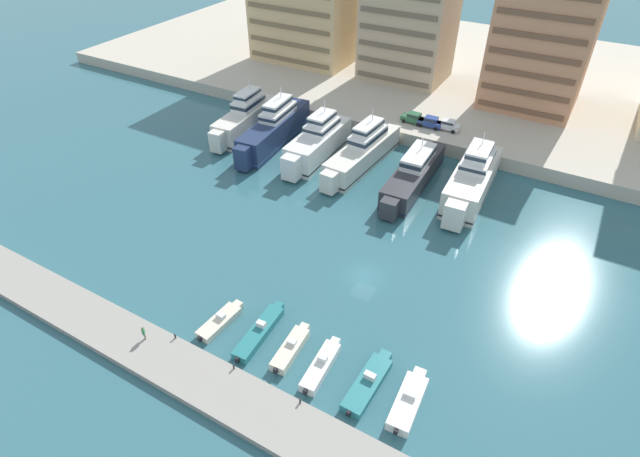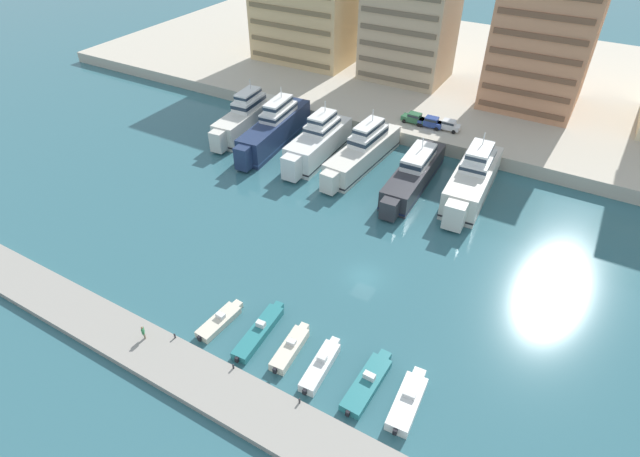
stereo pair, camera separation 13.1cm
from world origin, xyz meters
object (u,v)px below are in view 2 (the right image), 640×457
object	(u,v)px
yacht_charcoal_center	(414,174)
motorboat_teal_center	(367,383)
yacht_ivory_far_left	(246,118)
car_green_far_left	(414,118)
motorboat_teal_left	(259,331)
motorboat_cream_mid_left	(290,348)
yacht_navy_left	(275,128)
car_white_mid_left	(448,125)
pedestrian_near_edge	(143,331)
yacht_white_mid_left	(318,142)
motorboat_cream_far_left	(220,321)
motorboat_white_center_right	(408,401)
car_blue_left	(431,122)
yacht_ivory_center_left	(363,151)
motorboat_white_center_left	(321,366)
yacht_ivory_center_right	(472,179)

from	to	relation	value
yacht_charcoal_center	motorboat_teal_center	xyz separation A→B (m)	(9.33, -34.89, -1.56)
yacht_ivory_far_left	car_green_far_left	xyz separation A→B (m)	(25.89, 13.45, 0.59)
motorboat_teal_left	motorboat_cream_mid_left	size ratio (longest dim) A/B	1.31
yacht_navy_left	car_white_mid_left	size ratio (longest dim) A/B	5.24
yacht_charcoal_center	motorboat_teal_center	bearing A→B (deg)	-75.03
yacht_navy_left	car_white_mid_left	distance (m)	29.10
pedestrian_near_edge	yacht_ivory_far_left	bearing A→B (deg)	114.20
yacht_navy_left	yacht_white_mid_left	bearing A→B (deg)	-3.75
yacht_white_mid_left	yacht_charcoal_center	bearing A→B (deg)	-1.12
motorboat_cream_far_left	car_white_mid_left	xyz separation A→B (m)	(7.41, 51.51, 2.79)
motorboat_white_center_right	car_blue_left	world-z (taller)	car_blue_left
motorboat_cream_mid_left	car_blue_left	size ratio (longest dim) A/B	1.60
yacht_ivory_far_left	yacht_ivory_center_left	bearing A→B (deg)	-0.76
yacht_charcoal_center	car_green_far_left	size ratio (longest dim) A/B	4.89
motorboat_white_center_left	pedestrian_near_edge	world-z (taller)	pedestrian_near_edge
yacht_ivory_far_left	motorboat_cream_far_left	bearing A→B (deg)	-57.05
yacht_navy_left	car_blue_left	size ratio (longest dim) A/B	5.22
motorboat_teal_left	motorboat_white_center_left	distance (m)	7.72
pedestrian_near_edge	motorboat_cream_far_left	bearing A→B (deg)	50.05
car_blue_left	yacht_ivory_center_left	bearing A→B (deg)	-113.76
motorboat_white_center_left	car_blue_left	size ratio (longest dim) A/B	1.71
yacht_charcoal_center	motorboat_white_center_left	xyz separation A→B (m)	(4.58, -35.47, -1.46)
yacht_ivory_center_left	motorboat_cream_mid_left	distance (m)	38.18
yacht_ivory_center_left	motorboat_white_center_right	size ratio (longest dim) A/B	2.83
motorboat_white_center_left	car_green_far_left	bearing A→B (deg)	101.97
yacht_charcoal_center	yacht_white_mid_left	bearing A→B (deg)	178.88
motorboat_cream_far_left	yacht_ivory_far_left	bearing A→B (deg)	122.95
yacht_ivory_far_left	yacht_white_mid_left	world-z (taller)	yacht_white_mid_left
pedestrian_near_edge	car_white_mid_left	bearing A→B (deg)	77.91
motorboat_white_center_right	pedestrian_near_edge	world-z (taller)	pedestrian_near_edge
motorboat_teal_center	car_green_far_left	size ratio (longest dim) A/B	1.94
yacht_charcoal_center	yacht_ivory_center_left	bearing A→B (deg)	169.74
car_white_mid_left	yacht_ivory_far_left	bearing A→B (deg)	-156.62
motorboat_white_center_right	motorboat_teal_center	bearing A→B (deg)	179.74
motorboat_white_center_left	car_blue_left	xyz separation A→B (m)	(-7.70, 50.83, 2.66)
motorboat_white_center_left	car_white_mid_left	xyz separation A→B (m)	(-4.81, 51.21, 2.66)
yacht_navy_left	yacht_white_mid_left	size ratio (longest dim) A/B	1.21
car_green_far_left	pedestrian_near_edge	bearing A→B (deg)	-96.32
motorboat_cream_mid_left	pedestrian_near_edge	world-z (taller)	pedestrian_near_edge
motorboat_white_center_left	car_green_far_left	world-z (taller)	car_green_far_left
car_blue_left	pedestrian_near_edge	size ratio (longest dim) A/B	2.42
yacht_white_mid_left	car_blue_left	bearing A→B (deg)	48.29
yacht_charcoal_center	motorboat_cream_far_left	size ratio (longest dim) A/B	3.19
yacht_navy_left	car_blue_left	xyz separation A→B (m)	(22.14, 14.47, 0.50)
motorboat_white_center_left	yacht_ivory_center_left	bearing A→B (deg)	110.30
motorboat_white_center_left	yacht_white_mid_left	bearing A→B (deg)	120.52
motorboat_cream_mid_left	motorboat_teal_center	size ratio (longest dim) A/B	0.81
yacht_ivory_center_right	car_white_mid_left	size ratio (longest dim) A/B	4.79
motorboat_white_center_left	car_blue_left	world-z (taller)	car_blue_left
motorboat_cream_mid_left	motorboat_teal_left	bearing A→B (deg)	176.59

